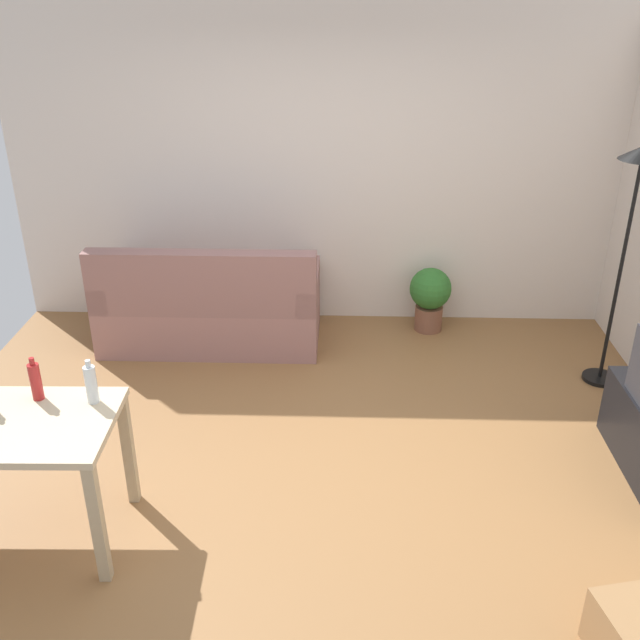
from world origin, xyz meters
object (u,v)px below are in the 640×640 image
at_px(bottle_red, 36,381).
at_px(bottle_clear, 91,384).
at_px(couch, 210,310).
at_px(potted_plant, 430,295).
at_px(torchiere_lamp, 634,203).
at_px(desk, 0,439).

distance_m(bottle_red, bottle_clear, 0.31).
relative_size(couch, potted_plant, 3.16).
bearing_deg(bottle_clear, torchiere_lamp, 26.13).
xyz_separation_m(torchiere_lamp, bottle_red, (-3.64, -1.61, -0.54)).
bearing_deg(couch, torchiere_lamp, 170.39).
relative_size(couch, desk, 1.48).
distance_m(couch, bottle_clear, 2.25).
xyz_separation_m(couch, potted_plant, (1.86, 0.31, 0.02)).
bearing_deg(couch, potted_plant, -170.47).
xyz_separation_m(torchiere_lamp, potted_plant, (-1.24, 0.84, -1.08)).
relative_size(torchiere_lamp, bottle_red, 7.21).
bearing_deg(potted_plant, bottle_clear, -130.22).
bearing_deg(desk, torchiere_lamp, 24.50).
relative_size(torchiere_lamp, potted_plant, 3.18).
xyz_separation_m(desk, bottle_clear, (0.44, 0.21, 0.22)).
relative_size(torchiere_lamp, desk, 1.49).
height_order(couch, torchiere_lamp, torchiere_lamp).
bearing_deg(bottle_red, couch, 75.88).
height_order(couch, desk, couch).
relative_size(desk, bottle_red, 4.85).
bearing_deg(couch, desk, 74.09).
relative_size(desk, potted_plant, 2.14).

